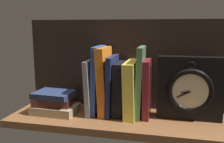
{
  "coord_description": "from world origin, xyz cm",
  "views": [
    {
      "loc": [
        15.64,
        -81.38,
        31.57
      ],
      "look_at": [
        -3.56,
        3.23,
        15.68
      ],
      "focal_mm": 39.29,
      "sensor_mm": 36.0,
      "label": 1
    }
  ],
  "objects": [
    {
      "name": "book_black_skeptic",
      "position": [
        -0.52,
        3.23,
        9.52
      ],
      "size": [
        4.22,
        12.34,
        19.12
      ],
      "primitive_type": "cube",
      "rotation": [
        0.0,
        0.02,
        0.0
      ],
      "color": "black",
      "rests_on": "ground_plane"
    },
    {
      "name": "book_yellow_seinlanguage",
      "position": [
        3.55,
        3.23,
        9.72
      ],
      "size": [
        4.42,
        16.3,
        19.55
      ],
      "primitive_type": "cube",
      "rotation": [
        0.0,
        -0.03,
        0.0
      ],
      "color": "gold",
      "rests_on": "ground_plane"
    },
    {
      "name": "ground_plane",
      "position": [
        0.0,
        0.0,
        -1.25
      ],
      "size": [
        78.57,
        25.16,
        2.5
      ],
      "primitive_type": "cube",
      "color": "brown"
    },
    {
      "name": "book_orange_pandolfini",
      "position": [
        -6.18,
        3.23,
        12.15
      ],
      "size": [
        4.02,
        14.11,
        24.4
      ],
      "primitive_type": "cube",
      "rotation": [
        0.0,
        -0.05,
        0.0
      ],
      "color": "orange",
      "rests_on": "ground_plane"
    },
    {
      "name": "book_gray_chess",
      "position": [
        -11.08,
        3.23,
        9.88
      ],
      "size": [
        2.57,
        15.1,
        19.82
      ],
      "primitive_type": "cube",
      "rotation": [
        0.0,
        -0.04,
        0.0
      ],
      "color": "gray",
      "rests_on": "ground_plane"
    },
    {
      "name": "book_blue_modern",
      "position": [
        -8.92,
        3.23,
        12.36
      ],
      "size": [
        3.03,
        12.96,
        24.77
      ],
      "primitive_type": "cube",
      "rotation": [
        0.0,
        0.04,
        0.0
      ],
      "color": "#2D4C8E",
      "rests_on": "ground_plane"
    },
    {
      "name": "book_stack_side",
      "position": [
        -24.49,
        -0.87,
        3.84
      ],
      "size": [
        16.39,
        12.88,
        8.01
      ],
      "color": "#9E8966",
      "rests_on": "ground_plane"
    },
    {
      "name": "back_panel",
      "position": [
        0.0,
        11.98,
        17.15
      ],
      "size": [
        78.57,
        1.2,
        34.3
      ],
      "primitive_type": "cube",
      "color": "black",
      "rests_on": "ground_plane"
    },
    {
      "name": "book_green_romantic",
      "position": [
        6.68,
        3.23,
        12.41
      ],
      "size": [
        2.43,
        13.58,
        24.85
      ],
      "primitive_type": "cube",
      "rotation": [
        0.0,
        0.02,
        0.0
      ],
      "color": "#476B44",
      "rests_on": "ground_plane"
    },
    {
      "name": "framed_clock",
      "position": [
        23.55,
        3.28,
        10.81
      ],
      "size": [
        21.75,
        5.98,
        21.75
      ],
      "color": "black",
      "rests_on": "ground_plane"
    },
    {
      "name": "book_navy_bierce",
      "position": [
        -3.57,
        3.23,
        10.64
      ],
      "size": [
        2.27,
        14.54,
        21.32
      ],
      "primitive_type": "cube",
      "rotation": [
        0.0,
        0.02,
        0.0
      ],
      "color": "#192147",
      "rests_on": "ground_plane"
    },
    {
      "name": "book_maroon_dawkins",
      "position": [
        9.05,
        3.23,
        10.12
      ],
      "size": [
        2.61,
        12.09,
        20.28
      ],
      "primitive_type": "cube",
      "rotation": [
        0.0,
        -0.02,
        0.0
      ],
      "color": "maroon",
      "rests_on": "ground_plane"
    }
  ]
}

